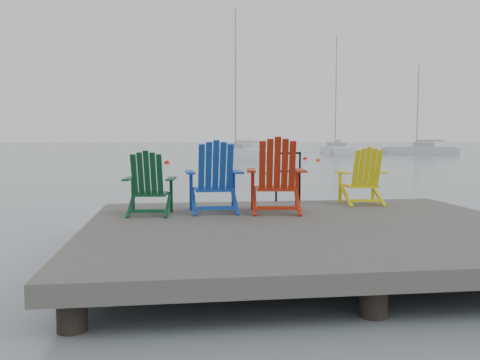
{
  "coord_description": "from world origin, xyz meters",
  "views": [
    {
      "loc": [
        -1.83,
        -6.58,
        1.65
      ],
      "look_at": [
        -0.56,
        3.03,
        0.85
      ],
      "focal_mm": 38.0,
      "sensor_mm": 36.0,
      "label": 1
    }
  ],
  "objects": [
    {
      "name": "ground",
      "position": [
        0.0,
        0.0,
        0.0
      ],
      "size": [
        400.0,
        400.0,
        0.0
      ],
      "primitive_type": "plane",
      "color": "slate",
      "rests_on": "ground"
    },
    {
      "name": "buoy_b",
      "position": [
        -2.23,
        27.25,
        0.0
      ],
      "size": [
        0.37,
        0.37,
        0.37
      ],
      "primitive_type": "sphere",
      "color": "#BA0E0A",
      "rests_on": "ground"
    },
    {
      "name": "buoy_c",
      "position": [
        8.52,
        32.51,
        0.0
      ],
      "size": [
        0.35,
        0.35,
        0.35
      ],
      "primitive_type": "sphere",
      "color": "red",
      "rests_on": "ground"
    },
    {
      "name": "chair_yellow",
      "position": [
        1.43,
        1.81,
        0.99
      ],
      "size": [
        0.79,
        0.73,
        0.97
      ],
      "rotation": [
        0.0,
        0.0,
        -0.03
      ],
      "color": "yellow",
      "rests_on": "dock"
    },
    {
      "name": "sailboat_near",
      "position": [
        3.58,
        34.96,
        0.35
      ],
      "size": [
        6.22,
        9.18,
        12.47
      ],
      "rotation": [
        0.0,
        0.0,
        0.47
      ],
      "color": "white",
      "rests_on": "ground"
    },
    {
      "name": "sailboat_far",
      "position": [
        23.32,
        42.61,
        0.36
      ],
      "size": [
        6.77,
        3.94,
        9.34
      ],
      "rotation": [
        0.0,
        0.0,
        1.21
      ],
      "color": "silver",
      "rests_on": "ground"
    },
    {
      "name": "sailboat_mid",
      "position": [
        15.24,
        45.3,
        0.35
      ],
      "size": [
        4.06,
        9.53,
        12.66
      ],
      "rotation": [
        0.0,
        0.0,
        -0.18
      ],
      "color": "silver",
      "rests_on": "ground"
    },
    {
      "name": "chair_green",
      "position": [
        -2.19,
        1.06,
        0.97
      ],
      "size": [
        0.8,
        0.75,
        0.94
      ],
      "rotation": [
        0.0,
        0.0,
        -0.1
      ],
      "color": "#0B3E1F",
      "rests_on": "dock"
    },
    {
      "name": "buoy_d",
      "position": [
        8.69,
        29.4,
        0.0
      ],
      "size": [
        0.35,
        0.35,
        0.35
      ],
      "primitive_type": "sphere",
      "color": "red",
      "rests_on": "ground"
    },
    {
      "name": "buoy_a",
      "position": [
        2.3,
        16.58,
        0.0
      ],
      "size": [
        0.34,
        0.34,
        0.34
      ],
      "primitive_type": "sphere",
      "color": "#B9350A",
      "rests_on": "ground"
    },
    {
      "name": "dock",
      "position": [
        0.0,
        0.0,
        0.35
      ],
      "size": [
        6.0,
        5.0,
        1.4
      ],
      "color": "#302D2A",
      "rests_on": "ground"
    },
    {
      "name": "chair_red",
      "position": [
        -0.26,
        1.03,
        1.07
      ],
      "size": [
        0.99,
        0.93,
        1.13
      ],
      "rotation": [
        0.0,
        0.0,
        -0.14
      ],
      "color": "#A4210C",
      "rests_on": "dock"
    },
    {
      "name": "chair_blue",
      "position": [
        -1.2,
        1.18,
        1.05
      ],
      "size": [
        0.87,
        0.81,
        1.09
      ],
      "rotation": [
        0.0,
        0.0,
        0.02
      ],
      "color": "#0F3A9B",
      "rests_on": "dock"
    },
    {
      "name": "handrail",
      "position": [
        0.25,
        2.45,
        1.04
      ],
      "size": [
        0.48,
        0.04,
        0.9
      ],
      "color": "black",
      "rests_on": "dock"
    }
  ]
}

